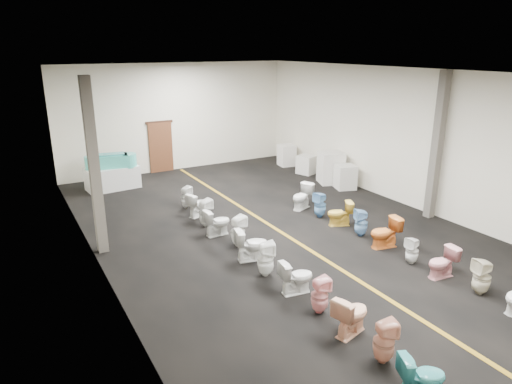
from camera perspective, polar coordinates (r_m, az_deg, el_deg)
floor at (r=13.49m, az=2.53°, el=-4.65°), size 16.00×16.00×0.00m
ceiling at (r=12.48m, az=2.82°, el=14.81°), size 16.00×16.00×0.00m
wall_back at (r=19.90m, az=-9.88°, el=9.17°), size 10.00×0.00×10.00m
wall_left at (r=11.04m, az=-19.85°, el=1.51°), size 0.00×16.00×16.00m
wall_right at (r=15.99m, az=18.10°, el=6.49°), size 0.00×16.00×16.00m
aisle_stripe at (r=13.49m, az=2.53°, el=-4.64°), size 0.12×15.60×0.01m
back_door at (r=19.80m, az=-11.81°, el=5.49°), size 1.00×0.10×2.10m
door_frame at (r=19.62m, az=-12.02°, el=8.54°), size 1.15×0.08×0.10m
column_left at (r=12.04m, az=-19.57°, el=2.83°), size 0.25×0.25×4.50m
column_right at (r=14.85m, az=21.68°, el=5.29°), size 0.25×0.25×4.50m
display_table at (r=17.96m, az=-17.48°, el=1.69°), size 1.96×1.10×0.83m
bathtub at (r=17.80m, az=-17.68°, el=3.71°), size 1.84×0.87×0.55m
appliance_crate_a at (r=17.47m, az=11.09°, el=1.86°), size 0.88×0.88×0.90m
appliance_crate_b at (r=18.07m, az=9.33°, el=3.02°), size 1.13×1.13×1.22m
appliance_crate_c at (r=19.34m, az=6.36°, el=3.44°), size 0.87×0.87×0.77m
appliance_crate_d at (r=20.55m, az=3.85°, el=4.62°), size 0.75×0.75×0.95m
toilet_left_0 at (r=7.88m, az=20.01°, el=-20.83°), size 0.82×0.66×0.73m
toilet_left_1 at (r=8.36m, az=15.71°, el=-17.57°), size 0.46×0.45×0.80m
toilet_left_2 at (r=8.93m, az=11.81°, el=-14.75°), size 0.88×0.64×0.80m
toilet_left_3 at (r=9.44m, az=7.98°, el=-12.66°), size 0.39×0.38×0.78m
toilet_left_4 at (r=10.08m, az=5.06°, el=-10.51°), size 0.79×0.52×0.76m
toilet_left_5 at (r=10.71m, az=1.21°, el=-8.35°), size 0.48×0.48×0.85m
toilet_left_6 at (r=11.47m, az=-0.58°, el=-6.56°), size 0.89×0.62×0.83m
toilet_left_7 at (r=12.24m, az=-2.25°, el=-4.91°), size 0.46×0.46×0.85m
toilet_left_8 at (r=12.99m, az=-4.89°, el=-3.77°), size 0.78×0.47×0.77m
toilet_left_9 at (r=13.64m, az=-6.36°, el=-2.59°), size 0.45×0.44×0.84m
toilet_left_10 at (r=14.49m, az=-7.25°, el=-1.54°), size 0.85×0.67×0.77m
toilet_left_11 at (r=15.25m, az=-8.72°, el=-0.67°), size 0.44×0.44×0.74m
toilet_right_2 at (r=11.09m, az=26.40°, el=-9.47°), size 0.46×0.45×0.83m
toilet_right_3 at (r=11.51m, az=22.27°, el=-8.18°), size 0.76×0.48×0.73m
toilet_right_4 at (r=11.93m, az=18.93°, el=-6.94°), size 0.35×0.35×0.70m
toilet_right_5 at (r=12.63m, az=15.83°, el=-4.92°), size 0.88×0.60×0.83m
toilet_right_6 at (r=13.20m, az=13.02°, el=-3.76°), size 0.47×0.46×0.80m
toilet_right_7 at (r=13.85m, az=10.42°, el=-2.66°), size 0.84×0.67×0.75m
toilet_right_8 at (r=14.39m, az=8.02°, el=-1.60°), size 0.43×0.42×0.82m
toilet_right_9 at (r=15.08m, az=5.78°, el=-0.58°), size 0.93×0.73×0.83m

